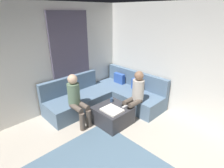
% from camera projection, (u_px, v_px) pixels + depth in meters
% --- Properties ---
extents(wall_back, '(6.00, 0.12, 2.70)m').
position_uv_depth(wall_back, '(207.00, 67.00, 3.87)').
color(wall_back, silver).
rests_on(wall_back, ground_plane).
extents(wall_left, '(0.12, 6.00, 2.70)m').
position_uv_depth(wall_left, '(18.00, 67.00, 3.91)').
color(wall_left, silver).
rests_on(wall_left, ground_plane).
extents(curtain_panel, '(0.06, 1.10, 2.50)m').
position_uv_depth(curtain_panel, '(71.00, 61.00, 4.72)').
color(curtain_panel, '#595166').
rests_on(curtain_panel, ground_plane).
extents(sectional_couch, '(2.10, 2.55, 0.87)m').
position_uv_depth(sectional_couch, '(107.00, 96.00, 4.97)').
color(sectional_couch, slate).
rests_on(sectional_couch, ground_plane).
extents(ottoman, '(0.76, 0.76, 0.42)m').
position_uv_depth(ottoman, '(113.00, 115.00, 4.19)').
color(ottoman, '#333338').
rests_on(ottoman, ground_plane).
extents(folded_blanket, '(0.44, 0.36, 0.04)m').
position_uv_depth(folded_blanket, '(112.00, 110.00, 3.96)').
color(folded_blanket, white).
rests_on(folded_blanket, ottoman).
extents(coffee_mug, '(0.08, 0.08, 0.10)m').
position_uv_depth(coffee_mug, '(112.00, 100.00, 4.36)').
color(coffee_mug, '#334C72').
rests_on(coffee_mug, ottoman).
extents(game_remote, '(0.05, 0.15, 0.02)m').
position_uv_depth(game_remote, '(125.00, 106.00, 4.13)').
color(game_remote, white).
rests_on(game_remote, ottoman).
extents(person_on_couch_back, '(0.30, 0.60, 1.20)m').
position_uv_depth(person_on_couch_back, '(135.00, 94.00, 4.24)').
color(person_on_couch_back, brown).
rests_on(person_on_couch_back, ground_plane).
extents(person_on_couch_side, '(0.60, 0.30, 1.20)m').
position_uv_depth(person_on_couch_side, '(76.00, 98.00, 4.03)').
color(person_on_couch_side, brown).
rests_on(person_on_couch_side, ground_plane).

